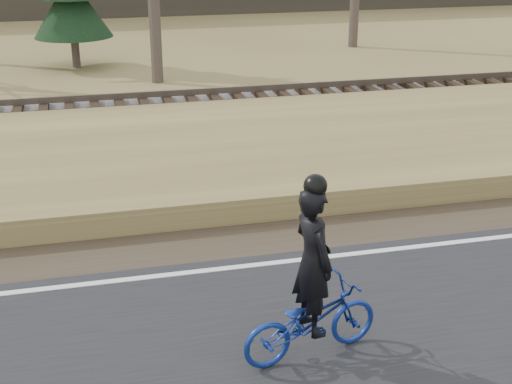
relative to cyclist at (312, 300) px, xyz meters
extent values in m
plane|color=#9B864F|center=(2.71, 2.16, -0.79)|extent=(120.00, 120.00, 0.00)
cube|color=silver|center=(2.71, 2.36, -0.72)|extent=(120.00, 0.12, 0.01)
cube|color=#473A2B|center=(2.71, 3.36, -0.77)|extent=(120.00, 1.60, 0.04)
cube|color=#9B864F|center=(2.71, 6.36, -0.57)|extent=(120.00, 5.00, 0.44)
cube|color=slate|center=(2.71, 10.16, -0.56)|extent=(120.00, 3.00, 0.45)
cube|color=black|center=(2.71, 10.16, -0.27)|extent=(120.00, 2.40, 0.14)
cube|color=brown|center=(2.71, 9.44, -0.12)|extent=(120.00, 0.07, 0.15)
cube|color=brown|center=(2.71, 10.88, -0.12)|extent=(120.00, 0.07, 0.15)
imported|color=navy|center=(0.00, 0.00, -0.28)|extent=(1.81, 0.95, 0.91)
imported|color=black|center=(0.00, 0.00, 0.50)|extent=(0.54, 0.71, 1.75)
sphere|color=black|center=(0.00, 0.00, 1.39)|extent=(0.26, 0.26, 0.26)
cylinder|color=brown|center=(-2.47, 18.17, -0.10)|extent=(0.28, 0.28, 1.37)
cone|color=black|center=(-2.47, 18.17, 1.24)|extent=(2.60, 2.60, 2.00)
camera|label=1|loc=(-2.32, -6.75, 4.12)|focal=50.00mm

